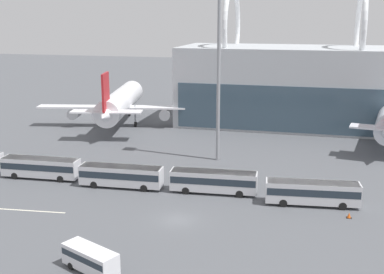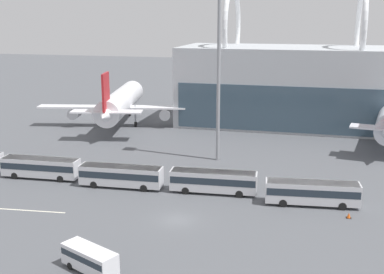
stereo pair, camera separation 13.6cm
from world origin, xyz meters
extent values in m
plane|color=#515459|center=(0.00, 0.00, 0.00)|extent=(440.00, 440.00, 0.00)
torus|color=white|center=(-3.56, 56.30, 20.80)|extent=(1.10, 18.32, 18.32)
torus|color=white|center=(23.24, 56.30, 20.80)|extent=(1.10, 18.32, 18.32)
cylinder|color=white|center=(-26.06, 46.32, 5.20)|extent=(11.07, 30.31, 5.18)
sphere|color=white|center=(-29.05, 60.95, 5.20)|extent=(5.08, 5.08, 5.08)
cone|color=white|center=(-23.06, 31.68, 5.20)|extent=(6.14, 7.41, 4.92)
cube|color=white|center=(-25.69, 44.53, 4.29)|extent=(35.34, 10.20, 0.35)
cylinder|color=gray|center=(-35.41, 42.54, 2.88)|extent=(3.04, 4.16, 2.33)
cylinder|color=gray|center=(-15.97, 46.52, 2.88)|extent=(3.04, 4.16, 2.33)
cube|color=red|center=(-23.21, 32.40, 9.52)|extent=(1.39, 4.93, 7.08)
cube|color=white|center=(-23.21, 32.40, 5.72)|extent=(13.85, 5.84, 0.28)
cylinder|color=gray|center=(-28.07, 56.13, 2.62)|extent=(0.36, 0.36, 4.13)
cylinder|color=black|center=(-28.07, 56.13, 0.55)|extent=(0.66, 1.17, 1.10)
cylinder|color=gray|center=(-28.99, 43.86, 2.62)|extent=(0.36, 0.36, 4.13)
cylinder|color=black|center=(-28.99, 43.86, 0.55)|extent=(0.66, 1.17, 1.10)
cylinder|color=gray|center=(-22.39, 45.21, 2.62)|extent=(0.36, 0.36, 4.13)
cylinder|color=black|center=(-22.39, 45.21, 0.55)|extent=(0.66, 1.17, 1.10)
cylinder|color=gray|center=(17.34, 49.43, 2.37)|extent=(3.18, 3.55, 2.71)
cylinder|color=gray|center=(26.54, 47.94, 2.44)|extent=(0.36, 0.36, 3.78)
cylinder|color=black|center=(26.54, 47.94, 0.55)|extent=(0.62, 1.16, 1.10)
cube|color=silver|center=(-23.66, 9.52, 1.72)|extent=(11.80, 3.15, 2.68)
cube|color=#232D38|center=(-23.66, 9.52, 1.98)|extent=(11.57, 3.17, 0.94)
cube|color=silver|center=(-23.66, 9.52, 3.00)|extent=(11.45, 3.06, 0.12)
cylinder|color=black|center=(-20.11, 10.87, 0.50)|extent=(1.01, 0.35, 1.00)
cylinder|color=black|center=(-19.98, 8.56, 0.50)|extent=(1.01, 0.35, 1.00)
cylinder|color=black|center=(-27.34, 10.47, 0.50)|extent=(1.01, 0.35, 1.00)
cylinder|color=black|center=(-27.21, 8.16, 0.50)|extent=(1.01, 0.35, 1.00)
cube|color=silver|center=(-10.67, 8.86, 1.72)|extent=(11.80, 3.17, 2.68)
cube|color=#232D38|center=(-10.67, 8.86, 1.98)|extent=(11.57, 3.19, 0.94)
cube|color=silver|center=(-10.67, 8.86, 3.00)|extent=(11.45, 3.08, 0.12)
cylinder|color=black|center=(-7.12, 10.22, 0.50)|extent=(1.02, 0.36, 1.00)
cylinder|color=black|center=(-6.99, 7.91, 0.50)|extent=(1.02, 0.36, 1.00)
cylinder|color=black|center=(-14.35, 9.81, 0.50)|extent=(1.02, 0.36, 1.00)
cylinder|color=black|center=(-14.22, 7.50, 0.50)|extent=(1.02, 0.36, 1.00)
cube|color=silver|center=(2.31, 9.82, 1.72)|extent=(11.83, 3.34, 2.68)
cube|color=#232D38|center=(2.31, 9.82, 1.98)|extent=(11.60, 3.36, 0.94)
cube|color=silver|center=(2.31, 9.82, 3.00)|extent=(11.48, 3.24, 0.12)
cylinder|color=black|center=(5.84, 11.24, 0.50)|extent=(1.02, 0.37, 1.00)
cylinder|color=black|center=(6.01, 8.93, 0.50)|extent=(1.02, 0.37, 1.00)
cylinder|color=black|center=(-1.38, 10.72, 0.50)|extent=(1.02, 0.37, 1.00)
cylinder|color=black|center=(-1.21, 8.41, 0.50)|extent=(1.02, 0.37, 1.00)
cube|color=silver|center=(15.30, 8.69, 1.72)|extent=(11.89, 3.79, 2.68)
cube|color=#232D38|center=(15.30, 8.69, 1.98)|extent=(11.66, 3.79, 0.94)
cube|color=silver|center=(15.30, 8.69, 3.00)|extent=(11.53, 3.68, 0.12)
cylinder|color=black|center=(18.77, 10.24, 0.50)|extent=(1.03, 0.41, 1.00)
cylinder|color=black|center=(19.03, 7.94, 0.50)|extent=(1.03, 0.41, 1.00)
cylinder|color=black|center=(11.57, 9.44, 0.50)|extent=(1.03, 0.41, 1.00)
cylinder|color=black|center=(11.83, 7.14, 0.50)|extent=(1.03, 0.41, 1.00)
cube|color=silver|center=(-4.64, -13.28, 1.31)|extent=(6.31, 4.32, 2.03)
cube|color=#232D38|center=(-4.64, -13.28, 1.64)|extent=(6.15, 4.27, 0.61)
cylinder|color=black|center=(-2.66, -13.12, 0.35)|extent=(0.73, 0.49, 0.70)
cylinder|color=black|center=(-5.84, -11.69, 0.35)|extent=(0.73, 0.49, 0.70)
cylinder|color=black|center=(-6.62, -13.44, 0.35)|extent=(0.73, 0.49, 0.70)
cylinder|color=gray|center=(-0.22, 25.22, 15.13)|extent=(0.58, 0.58, 30.26)
cube|color=silver|center=(-18.50, -1.83, 0.00)|extent=(9.38, 1.17, 0.01)
cube|color=black|center=(19.67, 5.62, 0.01)|extent=(0.63, 0.63, 0.02)
cone|color=#EA5914|center=(19.67, 5.62, 0.35)|extent=(0.47, 0.47, 0.65)
camera|label=1|loc=(14.66, -50.47, 23.32)|focal=45.00mm
camera|label=2|loc=(14.79, -50.44, 23.32)|focal=45.00mm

